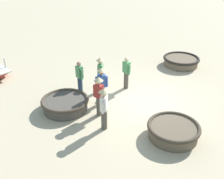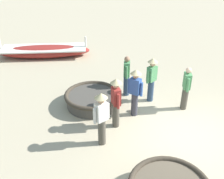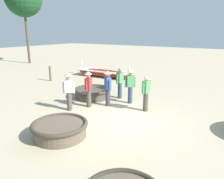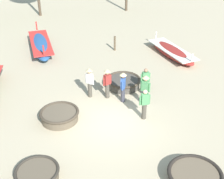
% 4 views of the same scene
% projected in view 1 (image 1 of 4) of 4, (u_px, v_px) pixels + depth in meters
% --- Properties ---
extents(ground_plane, '(80.00, 80.00, 0.00)m').
position_uv_depth(ground_plane, '(146.00, 102.00, 11.45)').
color(ground_plane, '#BCAD8C').
extents(coracle_far_left, '(1.87, 1.87, 0.50)m').
position_uv_depth(coracle_far_left, '(173.00, 130.00, 9.20)').
color(coracle_far_left, brown).
rests_on(coracle_far_left, ground).
extents(coracle_front_left, '(1.97, 1.97, 0.50)m').
position_uv_depth(coracle_front_left, '(65.00, 103.00, 10.81)').
color(coracle_front_left, '#4C473F').
rests_on(coracle_front_left, ground).
extents(coracle_weathered, '(2.03, 2.03, 0.50)m').
position_uv_depth(coracle_weathered, '(181.00, 61.00, 14.91)').
color(coracle_weathered, brown).
rests_on(coracle_weathered, ground).
extents(fisherman_standing_right, '(0.38, 0.45, 1.67)m').
position_uv_depth(fisherman_standing_right, '(104.00, 106.00, 9.32)').
color(fisherman_standing_right, '#4C473D').
rests_on(fisherman_standing_right, ground).
extents(fisherman_hauling, '(0.53, 0.26, 1.57)m').
position_uv_depth(fisherman_hauling, '(80.00, 77.00, 11.74)').
color(fisherman_hauling, '#2D425B').
rests_on(fisherman_hauling, ground).
extents(fisherman_standing_left, '(0.37, 0.46, 1.67)m').
position_uv_depth(fisherman_standing_left, '(102.00, 84.00, 10.89)').
color(fisherman_standing_left, '#383842').
rests_on(fisherman_standing_left, ground).
extents(fisherman_with_hat, '(0.53, 0.26, 1.57)m').
position_uv_depth(fisherman_with_hat, '(126.00, 72.00, 12.20)').
color(fisherman_with_hat, '#4C473D').
rests_on(fisherman_with_hat, ground).
extents(fisherman_crouching, '(0.39, 0.42, 1.67)m').
position_uv_depth(fisherman_crouching, '(100.00, 72.00, 11.89)').
color(fisherman_crouching, '#2D425B').
rests_on(fisherman_crouching, ground).
extents(fisherman_by_coracle, '(0.51, 0.36, 1.67)m').
position_uv_depth(fisherman_by_coracle, '(99.00, 94.00, 10.12)').
color(fisherman_by_coracle, '#4C473D').
rests_on(fisherman_by_coracle, ground).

